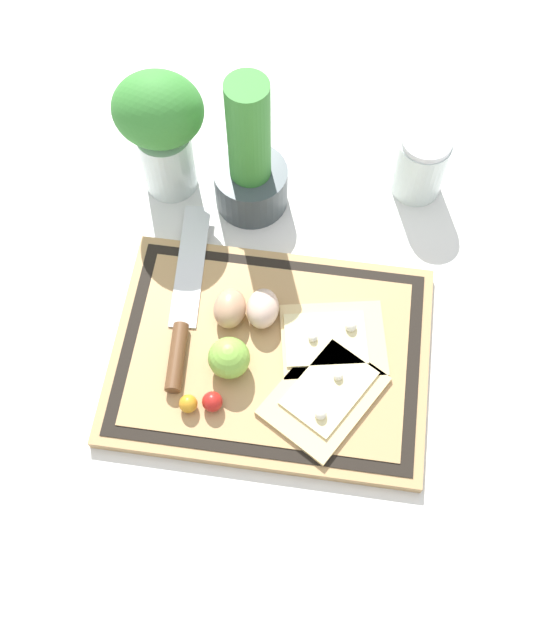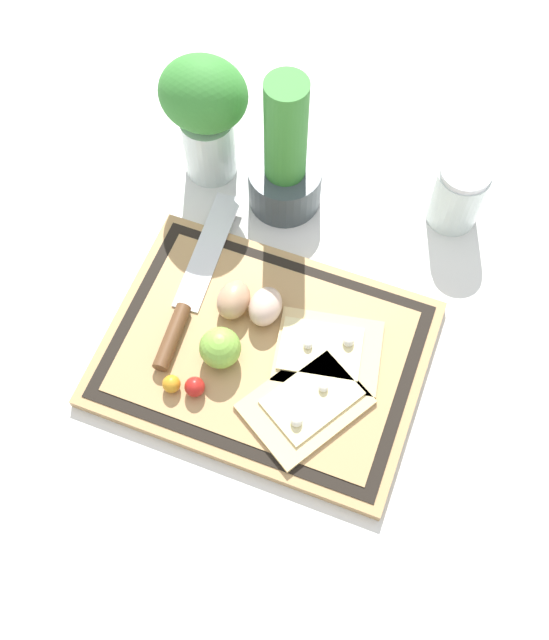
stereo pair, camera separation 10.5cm
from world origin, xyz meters
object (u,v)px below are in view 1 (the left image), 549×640
Objects in this scene: herb_glass at (161,127)px; knife at (182,324)px; lime at (229,358)px; cherry_tomato_yellow at (188,404)px; sauce_jar at (420,168)px; herb_pot at (250,165)px; pizza_slice_near at (325,394)px; cherry_tomato_red at (212,402)px; egg_pink at (263,309)px; egg_brown at (230,308)px; pizza_slice_far at (332,339)px.

knife is at bearing -74.89° from herb_glass.
lime is 0.08m from cherry_tomato_yellow.
lime is at bearing -123.71° from sauce_jar.
herb_pot is at bearing -7.00° from herb_glass.
lime is at bearing 55.85° from cherry_tomato_yellow.
pizza_slice_near reaches higher than knife.
knife is 0.13m from cherry_tomato_red.
egg_pink is 0.52× the size of sauce_jar.
lime reaches higher than egg_brown.
cherry_tomato_red is at bearing -70.12° from herb_glass.
egg_pink is at bearing 132.95° from pizza_slice_near.
knife is 12.30× the size of cherry_tomato_yellow.
knife is 0.12m from egg_pink.
cherry_tomato_red is 0.25× the size of sauce_jar.
cherry_tomato_yellow is 0.37m from herb_pot.
pizza_slice_far is 0.15m from egg_brown.
egg_brown reaches higher than cherry_tomato_yellow.
knife is (-0.21, 0.08, 0.00)m from pizza_slice_near.
pizza_slice_near is 3.23× the size of egg_brown.
cherry_tomato_yellow is at bearing -145.27° from pizza_slice_far.
cherry_tomato_yellow is at bearing -94.56° from herb_pot.
egg_brown and egg_pink have the same top height.
knife is 1.41× the size of herb_glass.
knife is 0.29m from herb_glass.
pizza_slice_near is 1.69× the size of sauce_jar.
herb_pot is at bearing 90.41° from cherry_tomato_red.
cherry_tomato_yellow is 0.51m from sauce_jar.
pizza_slice_far is at bearing 23.40° from lime.
pizza_slice_far is 0.29m from herb_pot.
egg_brown is 0.22m from herb_pot.
egg_brown is 0.38m from sauce_jar.
egg_pink is 0.09m from lime.
pizza_slice_far is 5.88× the size of cherry_tomato_red.
cherry_tomato_yellow is (-0.03, -0.01, -0.00)m from cherry_tomato_red.
sauce_jar is (0.24, 0.36, 0.00)m from lime.
pizza_slice_near is at bearing -47.05° from egg_pink.
cherry_tomato_red is at bearing -90.44° from egg_brown.
sauce_jar is 0.52× the size of herb_glass.
lime reaches higher than egg_pink.
herb_glass is at bearing 120.03° from egg_brown.
herb_pot is at bearing 115.13° from pizza_slice_near.
cherry_tomato_yellow is (-0.05, -0.07, -0.02)m from lime.
herb_glass is (-0.18, 0.23, 0.09)m from egg_pink.
lime reaches higher than pizza_slice_far.
pizza_slice_far is 0.22m from cherry_tomato_yellow.
knife is 1.24× the size of herb_pot.
sauce_jar is at bearing 56.22° from cherry_tomato_yellow.
herb_pot reaches higher than herb_glass.
lime is 2.06× the size of cherry_tomato_red.
herb_glass reaches higher than egg_pink.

